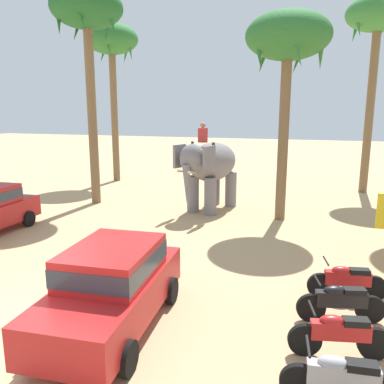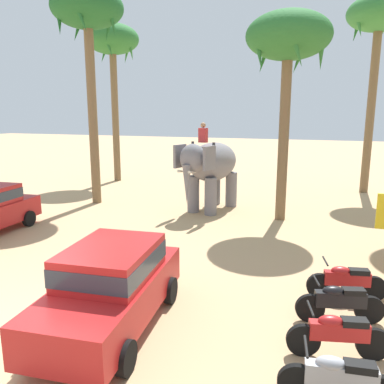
{
  "view_description": "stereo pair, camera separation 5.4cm",
  "coord_description": "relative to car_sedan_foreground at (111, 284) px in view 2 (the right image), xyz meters",
  "views": [
    {
      "loc": [
        5.26,
        -5.41,
        4.26
      ],
      "look_at": [
        0.89,
        6.82,
        1.6
      ],
      "focal_mm": 36.08,
      "sensor_mm": 36.0,
      "label": 1
    },
    {
      "loc": [
        5.32,
        -5.39,
        4.26
      ],
      "look_at": [
        0.89,
        6.82,
        1.6
      ],
      "focal_mm": 36.08,
      "sensor_mm": 36.0,
      "label": 2
    }
  ],
  "objects": [
    {
      "name": "palm_tree_left_of_road",
      "position": [
        -6.61,
        9.41,
        7.54
      ],
      "size": [
        3.2,
        3.2,
        9.72
      ],
      "color": "brown",
      "rests_on": "ground"
    },
    {
      "name": "motorcycle_fourth_in_row",
      "position": [
        4.28,
        0.46,
        -0.46
      ],
      "size": [
        1.77,
        0.66,
        0.94
      ],
      "color": "black",
      "rests_on": "ground"
    },
    {
      "name": "motorcycle_far_in_row",
      "position": [
        4.32,
        1.73,
        -0.46
      ],
      "size": [
        1.76,
        0.7,
        0.94
      ],
      "color": "black",
      "rests_on": "ground"
    },
    {
      "name": "motorcycle_mid_row",
      "position": [
        4.3,
        -0.78,
        -0.46
      ],
      "size": [
        1.8,
        0.55,
        0.94
      ],
      "color": "black",
      "rests_on": "ground"
    },
    {
      "name": "palm_tree_far_back",
      "position": [
        2.14,
        9.41,
        5.95
      ],
      "size": [
        3.2,
        3.2,
        8.0
      ],
      "color": "brown",
      "rests_on": "ground"
    },
    {
      "name": "elephant_with_mahout",
      "position": [
        -1.02,
        9.87,
        1.06
      ],
      "size": [
        2.35,
        4.01,
        3.88
      ],
      "color": "slate",
      "rests_on": "ground"
    },
    {
      "name": "car_sedan_foreground",
      "position": [
        0.0,
        0.0,
        0.0
      ],
      "size": [
        2.21,
        4.26,
        1.7
      ],
      "color": "red",
      "rests_on": "ground"
    },
    {
      "name": "ground_plane",
      "position": [
        -1.36,
        -0.78,
        -0.93
      ],
      "size": [
        120.0,
        120.0,
        0.0
      ],
      "primitive_type": "plane",
      "color": "tan"
    },
    {
      "name": "palm_tree_behind_elephant",
      "position": [
        5.74,
        16.56,
        7.88
      ],
      "size": [
        3.2,
        3.2,
        10.1
      ],
      "color": "brown",
      "rests_on": "ground"
    },
    {
      "name": "palm_tree_near_hut",
      "position": [
        -8.91,
        15.24,
        7.36
      ],
      "size": [
        3.2,
        3.2,
        9.53
      ],
      "color": "brown",
      "rests_on": "ground"
    },
    {
      "name": "motorcycle_end_of_row",
      "position": [
        4.48,
        2.86,
        -0.46
      ],
      "size": [
        1.78,
        0.62,
        0.94
      ],
      "color": "black",
      "rests_on": "ground"
    }
  ]
}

